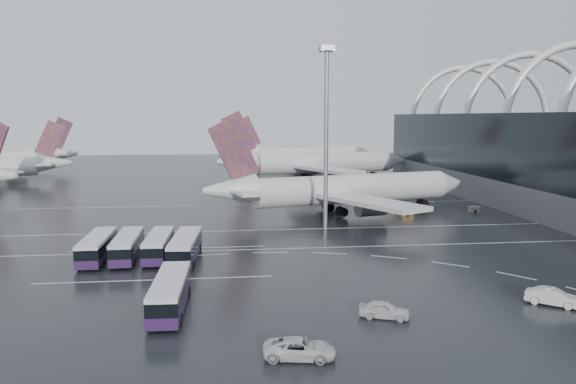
{
  "coord_description": "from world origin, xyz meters",
  "views": [
    {
      "loc": [
        -15.79,
        -81.92,
        19.21
      ],
      "look_at": [
        -5.21,
        8.26,
        7.0
      ],
      "focal_mm": 35.0,
      "sensor_mm": 36.0,
      "label": 1
    }
  ],
  "objects": [
    {
      "name": "van_curve_c",
      "position": [
        17.67,
        -29.94,
        0.87
      ],
      "size": [
        5.29,
        4.71,
        1.74
      ],
      "primitive_type": "imported",
      "rotation": [
        0.0,
        0.0,
        0.9
      ],
      "color": "silver",
      "rests_on": "ground"
    },
    {
      "name": "van_curve_b",
      "position": [
        -0.56,
        -31.5,
        0.83
      ],
      "size": [
        5.23,
        3.57,
        1.65
      ],
      "primitive_type": "imported",
      "rotation": [
        0.0,
        0.0,
        1.2
      ],
      "color": "silver",
      "rests_on": "ground"
    },
    {
      "name": "jet_remote_far",
      "position": [
        -87.13,
        120.95,
        4.95
      ],
      "size": [
        41.88,
        34.22,
        19.18
      ],
      "rotation": [
        0.0,
        0.0,
        3.59
      ],
      "color": "silver",
      "rests_on": "ground"
    },
    {
      "name": "bus_row_near_c",
      "position": [
        -24.68,
        -4.97,
        1.73
      ],
      "size": [
        3.35,
        12.87,
        3.15
      ],
      "rotation": [
        0.0,
        0.0,
        1.54
      ],
      "color": "#2C1646",
      "rests_on": "ground"
    },
    {
      "name": "bus_bay_line_south",
      "position": [
        -24.0,
        -16.0,
        0.01
      ],
      "size": [
        28.0,
        0.25,
        0.01
      ],
      "primitive_type": "cube",
      "color": "silver",
      "rests_on": "ground"
    },
    {
      "name": "bus_row_near_a",
      "position": [
        -32.8,
        -5.3,
        1.79
      ],
      "size": [
        3.21,
        13.22,
        3.25
      ],
      "rotation": [
        0.0,
        0.0,
        1.57
      ],
      "color": "#2C1646",
      "rests_on": "ground"
    },
    {
      "name": "gse_cart_belly_a",
      "position": [
        20.32,
        24.03,
        0.63
      ],
      "size": [
        2.32,
        1.37,
        1.27
      ],
      "primitive_type": "cube",
      "color": "orange",
      "rests_on": "ground"
    },
    {
      "name": "bus_row_far_b",
      "position": [
        -21.19,
        -26.71,
        1.79
      ],
      "size": [
        3.47,
        13.3,
        3.25
      ],
      "rotation": [
        0.0,
        0.0,
        1.54
      ],
      "color": "#2C1646",
      "rests_on": "ground"
    },
    {
      "name": "floodlight_mast",
      "position": [
        1.88,
        12.79,
        19.49
      ],
      "size": [
        2.38,
        2.38,
        30.99
      ],
      "color": "gray",
      "rests_on": "ground"
    },
    {
      "name": "lane_marking_far",
      "position": [
        0.0,
        40.0,
        0.01
      ],
      "size": [
        120.0,
        0.25,
        0.01
      ],
      "primitive_type": "cube",
      "color": "silver",
      "rests_on": "ground"
    },
    {
      "name": "airliner_gate_c",
      "position": [
        13.98,
        127.46,
        4.91
      ],
      "size": [
        55.1,
        50.44,
        19.62
      ],
      "rotation": [
        0.0,
        0.0,
        0.13
      ],
      "color": "silver",
      "rests_on": "ground"
    },
    {
      "name": "gse_cart_belly_e",
      "position": [
        18.12,
        29.44,
        0.57
      ],
      "size": [
        2.11,
        1.24,
        1.15
      ],
      "primitive_type": "cube",
      "color": "orange",
      "rests_on": "ground"
    },
    {
      "name": "ground",
      "position": [
        0.0,
        0.0,
        0.0
      ],
      "size": [
        420.0,
        420.0,
        0.0
      ],
      "primitive_type": "plane",
      "color": "black",
      "rests_on": "ground"
    },
    {
      "name": "airliner_gate_b",
      "position": [
        11.1,
        83.9,
        5.24
      ],
      "size": [
        60.06,
        53.18,
        20.94
      ],
      "rotation": [
        0.0,
        0.0,
        0.2
      ],
      "color": "silver",
      "rests_on": "ground"
    },
    {
      "name": "airliner_main",
      "position": [
        7.11,
        25.65,
        4.84
      ],
      "size": [
        56.37,
        48.74,
        19.33
      ],
      "rotation": [
        0.0,
        0.0,
        0.26
      ],
      "color": "silver",
      "rests_on": "ground"
    },
    {
      "name": "lane_marking_near",
      "position": [
        0.0,
        -2.0,
        0.01
      ],
      "size": [
        120.0,
        0.25,
        0.01
      ],
      "primitive_type": "cube",
      "color": "silver",
      "rests_on": "ground"
    },
    {
      "name": "van_curve_a",
      "position": [
        -9.88,
        -39.56,
        0.81
      ],
      "size": [
        6.2,
        3.62,
        1.62
      ],
      "primitive_type": "imported",
      "rotation": [
        0.0,
        0.0,
        1.4
      ],
      "color": "silver",
      "rests_on": "ground"
    },
    {
      "name": "bus_bay_line_north",
      "position": [
        -24.0,
        0.0,
        0.01
      ],
      "size": [
        28.0,
        0.25,
        0.01
      ],
      "primitive_type": "cube",
      "color": "silver",
      "rests_on": "ground"
    },
    {
      "name": "gse_cart_belly_d",
      "position": [
        34.99,
        25.46,
        0.57
      ],
      "size": [
        2.1,
        1.24,
        1.14
      ],
      "primitive_type": "cube",
      "color": "slate",
      "rests_on": "ground"
    },
    {
      "name": "bus_row_near_b",
      "position": [
        -28.88,
        -5.09,
        1.75
      ],
      "size": [
        3.23,
        12.99,
        3.19
      ],
      "rotation": [
        0.0,
        0.0,
        1.58
      ],
      "color": "#2C1646",
      "rests_on": "ground"
    },
    {
      "name": "bus_row_near_d",
      "position": [
        -20.93,
        -7.18,
        1.84
      ],
      "size": [
        4.01,
        13.8,
        3.35
      ],
      "rotation": [
        0.0,
        0.0,
        1.5
      ],
      "color": "#2C1646",
      "rests_on": "ground"
    },
    {
      "name": "lane_marking_mid",
      "position": [
        0.0,
        12.0,
        0.01
      ],
      "size": [
        120.0,
        0.25,
        0.01
      ],
      "primitive_type": "cube",
      "color": "silver",
      "rests_on": "ground"
    }
  ]
}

